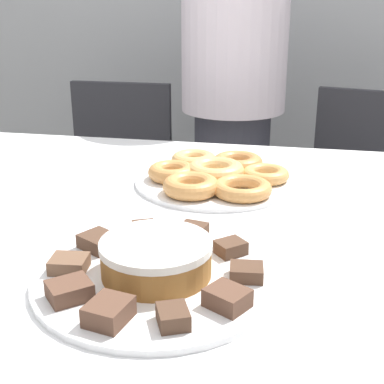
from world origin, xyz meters
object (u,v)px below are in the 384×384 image
plate_cake (157,277)px  frosted_cake (156,258)px  person_standing (233,97)px  office_chair_left (114,208)px  plate_donuts (215,181)px  office_chair_right (355,226)px

plate_cake → frosted_cake: bearing=-76.0°
person_standing → plate_cake: 1.23m
person_standing → frosted_cake: size_ratio=9.47×
office_chair_left → plate_cake: office_chair_left is taller
plate_donuts → frosted_cake: frosted_cake is taller
plate_donuts → frosted_cake: bearing=-92.2°
office_chair_right → plate_cake: office_chair_right is taller
office_chair_right → person_standing: bearing=-176.6°
office_chair_right → plate_cake: 1.27m
office_chair_right → plate_donuts: 0.88m
plate_donuts → frosted_cake: 0.46m
office_chair_left → plate_donuts: 0.93m
office_chair_left → plate_cake: 1.30m
plate_cake → frosted_cake: size_ratio=2.21×
office_chair_left → office_chair_right: 0.90m
frosted_cake → office_chair_left: bearing=113.0°
office_chair_left → office_chair_right: size_ratio=1.00×
office_chair_right → plate_donuts: bearing=-106.0°
plate_cake → frosted_cake: frosted_cake is taller
plate_cake → plate_donuts: (0.02, 0.45, -0.00)m
plate_cake → office_chair_right: bearing=69.8°
person_standing → plate_donuts: person_standing is taller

